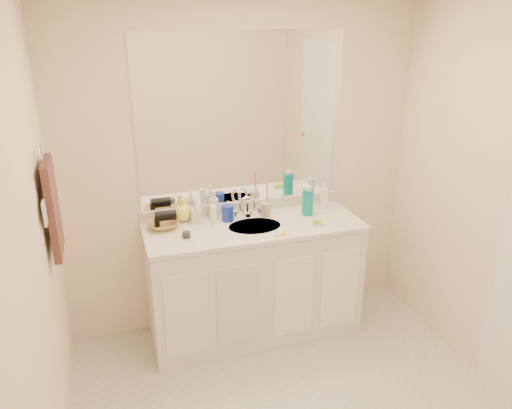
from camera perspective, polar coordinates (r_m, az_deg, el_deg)
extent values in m
cube|color=#FEE9C7|center=(3.62, -1.55, 4.00)|extent=(2.60, 0.02, 2.40)
cube|color=#FEE9C7|center=(2.32, -24.36, -8.43)|extent=(0.02, 2.60, 2.40)
cube|color=white|center=(3.69, -0.24, -8.81)|extent=(1.50, 0.55, 0.85)
cube|color=white|center=(3.49, -0.25, -2.55)|extent=(1.52, 0.57, 0.03)
cube|color=beige|center=(3.70, -1.45, -0.21)|extent=(1.52, 0.03, 0.08)
cylinder|color=#BDB6A5|center=(3.47, -0.15, -2.63)|extent=(0.37, 0.37, 0.02)
cylinder|color=silver|center=(3.60, -1.01, -0.55)|extent=(0.02, 0.02, 0.11)
cube|color=white|center=(3.52, -1.58, 9.57)|extent=(1.48, 0.01, 1.20)
cylinder|color=#182CA5|center=(3.54, -3.26, -0.98)|extent=(0.11, 0.11, 0.12)
cylinder|color=#CEAE91|center=(3.61, 1.12, -0.59)|extent=(0.09, 0.09, 0.10)
cylinder|color=#FF4372|center=(3.58, 1.29, 0.92)|extent=(0.02, 0.04, 0.21)
cylinder|color=#0B888C|center=(3.65, 5.93, 0.28)|extent=(0.10, 0.10, 0.19)
cylinder|color=white|center=(3.78, 7.77, 0.73)|extent=(0.07, 0.07, 0.16)
cube|color=white|center=(3.51, 6.98, -2.24)|extent=(0.10, 0.08, 0.01)
cube|color=#8BE137|center=(3.50, 6.99, -1.96)|extent=(0.08, 0.06, 0.02)
cube|color=orange|center=(3.33, 2.85, -3.51)|extent=(0.10, 0.06, 0.00)
cylinder|color=#28292D|center=(3.32, -7.96, -3.44)|extent=(0.07, 0.07, 0.04)
cylinder|color=white|center=(3.47, -4.86, -1.24)|extent=(0.06, 0.06, 0.14)
imported|color=silver|center=(3.58, -4.84, 0.02)|extent=(0.09, 0.09, 0.20)
imported|color=beige|center=(3.52, -6.85, -0.85)|extent=(0.08, 0.08, 0.16)
imported|color=#FAF561|center=(3.56, -8.42, -0.59)|extent=(0.13, 0.13, 0.16)
imported|color=#B28D47|center=(3.48, -10.55, -2.27)|extent=(0.23, 0.23, 0.05)
cylinder|color=black|center=(3.46, -10.29, -1.25)|extent=(0.14, 0.07, 0.07)
torus|color=silver|center=(2.91, -23.40, 5.08)|extent=(0.01, 0.11, 0.11)
cube|color=#351F1C|center=(3.00, -22.19, -0.37)|extent=(0.04, 0.32, 0.55)
cube|color=silver|center=(2.80, -23.01, -0.91)|extent=(0.01, 0.08, 0.13)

